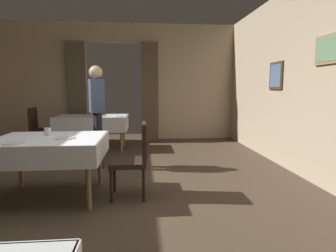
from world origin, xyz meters
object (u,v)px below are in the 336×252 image
object	(u,v)px
chair_far_left	(39,127)
person_waiter_by_doorway	(97,108)
flower_vase_far	(96,110)
plate_mid_b	(65,138)
chair_mid_right	(135,156)
dining_table_far	(92,120)
dining_table_mid	(49,145)
plate_far_b	(102,116)
plate_far_c	(119,116)
glass_mid_a	(48,132)
plate_mid_c	(14,143)

from	to	relation	value
chair_far_left	person_waiter_by_doorway	bearing A→B (deg)	-45.60
person_waiter_by_doorway	flower_vase_far	bearing A→B (deg)	99.64
plate_mid_b	flower_vase_far	xyz separation A→B (m)	(-0.14, 3.15, 0.09)
chair_mid_right	dining_table_far	bearing A→B (deg)	109.32
chair_far_left	person_waiter_by_doorway	world-z (taller)	person_waiter_by_doorway
dining_table_mid	chair_far_left	bearing A→B (deg)	111.68
plate_far_b	plate_far_c	bearing A→B (deg)	-10.37
flower_vase_far	plate_far_c	xyz separation A→B (m)	(0.55, -0.49, -0.09)
glass_mid_a	plate_mid_b	xyz separation A→B (m)	(0.28, -0.25, -0.04)
glass_mid_a	flower_vase_far	size ratio (longest dim) A/B	0.53
plate_far_b	glass_mid_a	bearing A→B (deg)	-97.73
plate_far_c	dining_table_mid	bearing A→B (deg)	-103.58
chair_far_left	flower_vase_far	size ratio (longest dim) A/B	5.12
flower_vase_far	plate_far_b	world-z (taller)	flower_vase_far
chair_far_left	flower_vase_far	world-z (taller)	flower_vase_far
dining_table_mid	dining_table_far	xyz separation A→B (m)	(0.02, 2.82, -0.01)
dining_table_far	plate_mid_b	xyz separation A→B (m)	(0.18, -2.88, 0.11)
chair_mid_right	flower_vase_far	size ratio (longest dim) A/B	5.12
chair_far_left	person_waiter_by_doorway	xyz separation A→B (m)	(1.51, -1.54, 0.51)
chair_far_left	plate_mid_c	distance (m)	3.33
plate_mid_b	plate_far_c	distance (m)	2.69
plate_mid_c	person_waiter_by_doorway	xyz separation A→B (m)	(0.63, 1.66, 0.27)
dining_table_far	chair_far_left	xyz separation A→B (m)	(-1.16, 0.03, -0.13)
chair_far_left	plate_mid_c	world-z (taller)	chair_far_left
dining_table_mid	plate_mid_b	size ratio (longest dim) A/B	5.53
dining_table_mid	flower_vase_far	xyz separation A→B (m)	(0.07, 3.09, 0.19)
chair_mid_right	plate_mid_b	bearing A→B (deg)	179.64
plate_mid_b	plate_mid_c	xyz separation A→B (m)	(-0.46, -0.29, 0.00)
plate_mid_b	dining_table_mid	bearing A→B (deg)	163.53
chair_far_left	flower_vase_far	xyz separation A→B (m)	(1.21, 0.24, 0.33)
plate_far_b	dining_table_far	bearing A→B (deg)	146.98
plate_mid_c	glass_mid_a	bearing A→B (deg)	72.26
chair_mid_right	chair_far_left	size ratio (longest dim) A/B	1.00
dining_table_far	person_waiter_by_doorway	size ratio (longest dim) A/B	0.90
plate_mid_b	flower_vase_far	world-z (taller)	flower_vase_far
glass_mid_a	plate_far_c	world-z (taller)	glass_mid_a
dining_table_far	plate_far_b	xyz separation A→B (m)	(0.24, -0.15, 0.11)
dining_table_far	chair_mid_right	world-z (taller)	chair_mid_right
dining_table_mid	plate_mid_c	distance (m)	0.44
chair_far_left	plate_far_c	xyz separation A→B (m)	(1.76, -0.25, 0.24)
chair_far_left	plate_far_c	world-z (taller)	chair_far_left
plate_mid_b	flower_vase_far	bearing A→B (deg)	92.46
chair_far_left	plate_mid_b	size ratio (longest dim) A/B	3.95
chair_far_left	plate_far_b	distance (m)	1.43
person_waiter_by_doorway	glass_mid_a	bearing A→B (deg)	-111.96
plate_mid_c	plate_far_b	bearing A→B (deg)	80.41
person_waiter_by_doorway	plate_far_c	bearing A→B (deg)	78.95
dining_table_far	flower_vase_far	world-z (taller)	flower_vase_far
chair_far_left	plate_far_b	xyz separation A→B (m)	(1.39, -0.19, 0.24)
chair_mid_right	chair_far_left	bearing A→B (deg)	126.62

